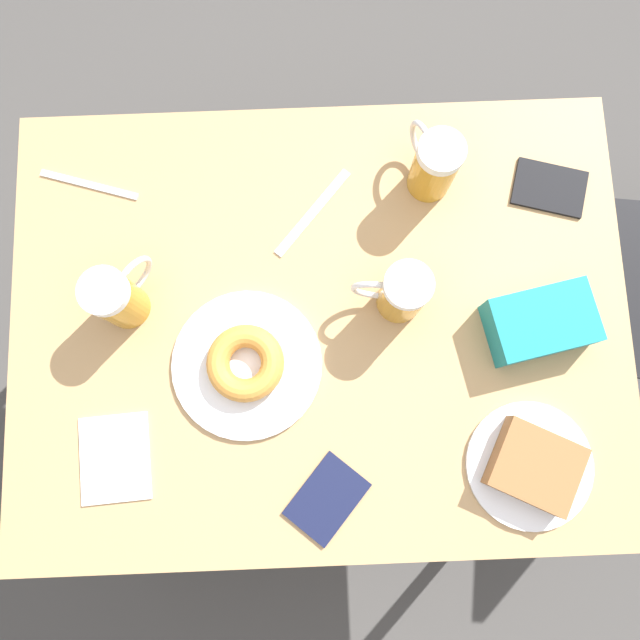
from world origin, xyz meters
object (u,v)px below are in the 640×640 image
Objects in this scene: knife at (313,213)px; passport_far_edge at (549,188)px; plate_with_donut at (246,364)px; napkin_folded at (115,458)px; plate_with_cake at (533,466)px; beer_mug_right at (434,165)px; passport_near_edge at (329,499)px; beer_mug_left at (401,293)px; fork at (89,185)px; blue_pouch at (540,323)px; beer_mug_center at (117,297)px.

passport_far_edge is (-0.03, 0.42, 0.00)m from knife.
napkin_folded is (0.15, -0.22, -0.01)m from plate_with_donut.
plate_with_donut is 0.26m from napkin_folded.
plate_with_cake is 1.53× the size of beer_mug_right.
passport_near_edge is at bearing 0.98° from knife.
beer_mug_left is 0.23m from knife.
beer_mug_left is at bearing 158.19° from passport_near_edge.
beer_mug_left is 0.78× the size of fork.
beer_mug_right reaches higher than fork.
plate_with_donut reaches higher than passport_near_edge.
beer_mug_right reaches higher than napkin_folded.
plate_with_cake is 0.23m from blue_pouch.
passport_far_edge is at bearing 93.94° from knife.
knife is at bearing 155.54° from plate_with_donut.
plate_with_cake is at bearing 14.90° from beer_mug_right.
beer_mug_left is at bearing -102.75° from blue_pouch.
plate_with_donut is at bearing -84.48° from blue_pouch.
fork is at bearing -125.07° from plate_with_cake.
knife is 0.49m from passport_near_edge.
plate_with_cake is 0.50m from plate_with_donut.
beer_mug_left reaches higher than plate_with_cake.
napkin_folded is at bearing -56.51° from plate_with_donut.
beer_mug_right reaches higher than passport_far_edge.
beer_mug_left is 1.00× the size of beer_mug_right.
beer_mug_center reaches higher than passport_near_edge.
beer_mug_center is at bearing -64.23° from knife.
knife is (-0.45, -0.34, -0.02)m from plate_with_cake.
plate_with_donut reaches higher than passport_far_edge.
knife is at bearing -142.90° from plate_with_cake.
passport_far_edge is 0.78× the size of blue_pouch.
napkin_folded is (0.46, -0.55, -0.07)m from beer_mug_right.
plate_with_cake is 1.44× the size of passport_far_edge.
knife is 1.10× the size of passport_far_edge.
beer_mug_center is at bearing -95.21° from blue_pouch.
plate_with_cake is at bearing 54.93° from fork.
beer_mug_right reaches higher than plate_with_cake.
beer_mug_right reaches higher than passport_near_edge.
passport_near_edge is 0.83× the size of blue_pouch.
beer_mug_left reaches higher than knife.
beer_mug_center reaches higher than knife.
plate_with_cake is 0.35m from beer_mug_left.
plate_with_cake is 0.72m from beer_mug_center.
beer_mug_left reaches higher than blue_pouch.
beer_mug_right is (-0.50, -0.13, 0.05)m from plate_with_cake.
passport_near_edge is at bearing -53.10° from blue_pouch.
blue_pouch is (0.25, -0.05, 0.03)m from passport_far_edge.
plate_with_donut is 0.62m from passport_far_edge.
beer_mug_left is 0.46m from beer_mug_center.
plate_with_donut is at bearing -150.05° from passport_near_edge.
beer_mug_left is 0.54m from napkin_folded.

